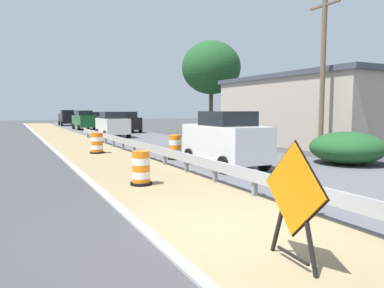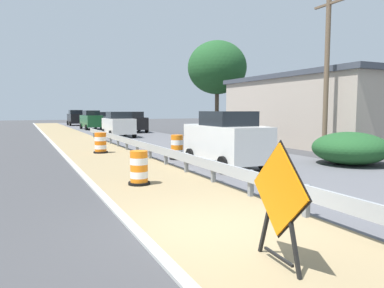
{
  "view_description": "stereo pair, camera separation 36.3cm",
  "coord_description": "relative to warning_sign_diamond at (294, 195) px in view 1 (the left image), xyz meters",
  "views": [
    {
      "loc": [
        -3.49,
        -5.94,
        2.27
      ],
      "look_at": [
        2.55,
        6.1,
        1.0
      ],
      "focal_mm": 34.21,
      "sensor_mm": 36.0,
      "label": 1
    },
    {
      "loc": [
        -3.16,
        -6.1,
        2.27
      ],
      "look_at": [
        2.55,
        6.1,
        1.0
      ],
      "focal_mm": 34.21,
      "sensor_mm": 36.0,
      "label": 2
    }
  ],
  "objects": [
    {
      "name": "car_distant_a",
      "position": [
        6.8,
        45.71,
        -0.04
      ],
      "size": [
        2.1,
        4.38,
        1.96
      ],
      "rotation": [
        0.0,
        0.0,
        -1.58
      ],
      "color": "#4C5156",
      "rests_on": "ground"
    },
    {
      "name": "car_distant_b",
      "position": [
        4.0,
        25.94,
        0.03
      ],
      "size": [
        2.13,
        4.32,
        2.1
      ],
      "rotation": [
        0.0,
        0.0,
        1.56
      ],
      "color": "silver",
      "rests_on": "ground"
    },
    {
      "name": "utility_pole_near",
      "position": [
        10.21,
        9.34,
        3.03
      ],
      "size": [
        0.24,
        1.8,
        7.8
      ],
      "color": "brown",
      "rests_on": "ground"
    },
    {
      "name": "car_lead_near_lane",
      "position": [
        3.97,
        8.28,
        0.08
      ],
      "size": [
        2.0,
        4.24,
        2.21
      ],
      "rotation": [
        0.0,
        0.0,
        1.56
      ],
      "color": "silver",
      "rests_on": "ground"
    },
    {
      "name": "roadside_shop_near",
      "position": [
        14.6,
        14.19,
        1.23
      ],
      "size": [
        7.54,
        12.53,
        4.49
      ],
      "color": "#AD9E8E",
      "rests_on": "ground"
    },
    {
      "name": "car_trailing_far_lane",
      "position": [
        4.0,
        38.97,
        0.06
      ],
      "size": [
        2.06,
        4.74,
        2.18
      ],
      "rotation": [
        0.0,
        0.0,
        1.61
      ],
      "color": "#195128",
      "rests_on": "ground"
    },
    {
      "name": "traffic_barrel_nearest",
      "position": [
        -0.15,
        6.44,
        -0.56
      ],
      "size": [
        0.67,
        0.67,
        1.03
      ],
      "color": "orange",
      "rests_on": "ground"
    },
    {
      "name": "car_trailing_near_lane",
      "position": [
        6.91,
        31.64,
        0.01
      ],
      "size": [
        2.23,
        4.16,
        2.07
      ],
      "rotation": [
        0.0,
        0.0,
        -1.59
      ],
      "color": "black",
      "rests_on": "ground"
    },
    {
      "name": "ground_plane",
      "position": [
        -0.18,
        1.93,
        -1.02
      ],
      "size": [
        160.0,
        160.0,
        0.0
      ],
      "primitive_type": "plane",
      "color": "#3D3D3F"
    },
    {
      "name": "car_lead_far_lane",
      "position": [
        3.84,
        50.87,
        0.08
      ],
      "size": [
        2.11,
        4.28,
        2.22
      ],
      "rotation": [
        0.0,
        0.0,
        1.58
      ],
      "color": "black",
      "rests_on": "ground"
    },
    {
      "name": "traffic_barrel_close",
      "position": [
        3.09,
        11.17,
        -0.52
      ],
      "size": [
        0.69,
        0.69,
        1.12
      ],
      "color": "orange",
      "rests_on": "ground"
    },
    {
      "name": "curb_near_edge",
      "position": [
        -1.48,
        1.93,
        -1.02
      ],
      "size": [
        0.2,
        120.0,
        0.11
      ],
      "primitive_type": "cube",
      "color": "#ADADA8",
      "rests_on": "ground"
    },
    {
      "name": "guardrail_median",
      "position": [
        1.99,
        4.75,
        -0.51
      ],
      "size": [
        0.18,
        45.35,
        0.71
      ],
      "color": "#999EA3",
      "rests_on": "ground"
    },
    {
      "name": "car_mid_far_lane",
      "position": [
        7.14,
        13.1,
        -0.03
      ],
      "size": [
        2.18,
        4.21,
        1.98
      ],
      "rotation": [
        0.0,
        0.0,
        -1.56
      ],
      "color": "silver",
      "rests_on": "ground"
    },
    {
      "name": "traffic_barrel_mid",
      "position": [
        0.4,
        15.15,
        -0.54
      ],
      "size": [
        0.75,
        0.75,
        1.07
      ],
      "color": "orange",
      "rests_on": "ground"
    },
    {
      "name": "bush_roadside",
      "position": [
        9.0,
        6.7,
        -0.35
      ],
      "size": [
        3.06,
        3.06,
        1.35
      ],
      "primitive_type": "ellipsoid",
      "color": "#1E4C23",
      "rests_on": "ground"
    },
    {
      "name": "warning_sign_diamond",
      "position": [
        0.0,
        0.0,
        0.0
      ],
      "size": [
        0.17,
        1.44,
        1.85
      ],
      "rotation": [
        0.0,
        0.0,
        3.05
      ],
      "color": "black",
      "rests_on": "ground"
    },
    {
      "name": "median_dirt_strip",
      "position": [
        0.42,
        1.93,
        -1.02
      ],
      "size": [
        3.61,
        120.0,
        0.01
      ],
      "primitive_type": "cube",
      "color": "#8E7A56",
      "rests_on": "ground"
    },
    {
      "name": "tree_roadside",
      "position": [
        12.66,
        24.73,
        4.96
      ],
      "size": [
        5.23,
        5.23,
        8.35
      ],
      "color": "#4C3D2D",
      "rests_on": "ground"
    }
  ]
}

